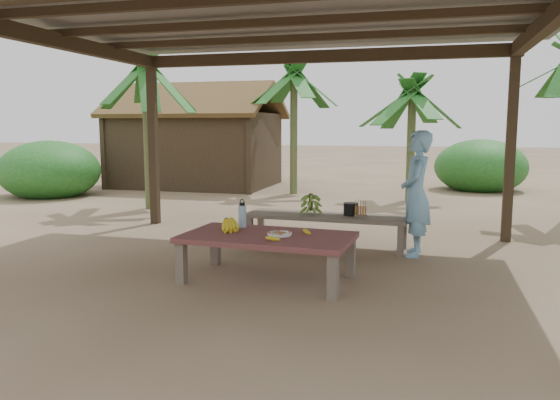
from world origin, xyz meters
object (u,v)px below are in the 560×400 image
(bench, at_px, (326,219))
(water_flask, at_px, (242,215))
(cooking_pot, at_px, (351,209))
(ripe_banana_bunch, at_px, (226,224))
(plate, at_px, (280,234))
(work_table, at_px, (268,241))
(woman, at_px, (416,194))

(bench, height_order, water_flask, water_flask)
(water_flask, distance_m, cooking_pot, 1.80)
(ripe_banana_bunch, xyz_separation_m, plate, (0.63, -0.09, -0.06))
(work_table, xyz_separation_m, water_flask, (-0.41, 0.34, 0.20))
(work_table, bearing_deg, plate, -5.88)
(work_table, bearing_deg, woman, 50.02)
(work_table, height_order, cooking_pot, cooking_pot)
(work_table, relative_size, bench, 0.84)
(work_table, relative_size, cooking_pot, 9.61)
(plate, distance_m, water_flask, 0.67)
(plate, relative_size, woman, 0.16)
(bench, relative_size, water_flask, 6.82)
(woman, bearing_deg, bench, -99.42)
(cooking_pot, bearing_deg, water_flask, -125.62)
(ripe_banana_bunch, relative_size, water_flask, 0.83)
(plate, xyz_separation_m, water_flask, (-0.54, 0.36, 0.12))
(work_table, distance_m, woman, 2.21)
(ripe_banana_bunch, relative_size, cooking_pot, 1.40)
(cooking_pot, bearing_deg, plate, -105.44)
(bench, bearing_deg, woman, -6.10)
(work_table, height_order, ripe_banana_bunch, ripe_banana_bunch)
(work_table, xyz_separation_m, bench, (0.31, 1.76, -0.04))
(work_table, relative_size, water_flask, 5.70)
(bench, bearing_deg, water_flask, -114.34)
(water_flask, bearing_deg, ripe_banana_bunch, -108.26)
(plate, height_order, water_flask, water_flask)
(ripe_banana_bunch, height_order, water_flask, water_flask)
(water_flask, bearing_deg, woman, 33.01)
(plate, height_order, cooking_pot, cooking_pot)
(bench, distance_m, plate, 1.80)
(bench, bearing_deg, ripe_banana_bunch, -113.03)
(work_table, distance_m, water_flask, 0.57)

